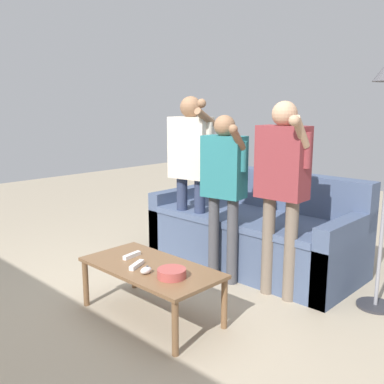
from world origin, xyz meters
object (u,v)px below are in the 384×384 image
(player_left, at_px, (191,160))
(player_right, at_px, (282,177))
(game_remote_wand_near, at_px, (132,255))
(coffee_table, at_px, (151,272))
(player_center, at_px, (224,179))
(game_remote_wand_far, at_px, (137,265))
(game_remote_nunchuk, at_px, (146,270))
(couch, at_px, (255,232))
(snack_bowl, at_px, (172,273))

(player_left, relative_size, player_right, 1.03)
(player_right, bearing_deg, game_remote_wand_near, -128.19)
(coffee_table, height_order, player_center, player_center)
(player_left, distance_m, game_remote_wand_far, 1.36)
(game_remote_nunchuk, distance_m, player_right, 1.25)
(game_remote_wand_near, bearing_deg, couch, 84.50)
(coffee_table, height_order, game_remote_wand_far, game_remote_wand_far)
(player_left, bearing_deg, player_center, -15.88)
(game_remote_nunchuk, height_order, game_remote_wand_near, game_remote_nunchuk)
(game_remote_wand_far, bearing_deg, player_left, 115.67)
(player_left, bearing_deg, couch, 39.38)
(player_center, bearing_deg, player_left, 164.12)
(game_remote_wand_near, height_order, game_remote_wand_far, same)
(snack_bowl, xyz_separation_m, player_center, (-0.31, 0.90, 0.49))
(coffee_table, distance_m, snack_bowl, 0.28)
(coffee_table, bearing_deg, player_center, 93.32)
(player_center, relative_size, player_right, 0.93)
(couch, bearing_deg, game_remote_wand_far, -88.10)
(coffee_table, relative_size, game_remote_wand_near, 6.36)
(game_remote_wand_near, bearing_deg, snack_bowl, -6.92)
(coffee_table, xyz_separation_m, player_left, (-0.58, 1.01, 0.66))
(couch, relative_size, player_center, 1.39)
(player_left, bearing_deg, game_remote_wand_far, -64.33)
(couch, distance_m, game_remote_wand_near, 1.40)
(couch, bearing_deg, game_remote_nunchuk, -82.77)
(game_remote_nunchuk, bearing_deg, coffee_table, 126.93)
(couch, relative_size, game_remote_wand_far, 12.10)
(couch, xyz_separation_m, game_remote_nunchuk, (0.19, -1.52, 0.10))
(couch, xyz_separation_m, game_remote_wand_far, (0.05, -1.49, 0.09))
(player_center, height_order, player_right, player_right)
(game_remote_nunchuk, distance_m, player_left, 1.44)
(game_remote_nunchuk, xyz_separation_m, player_left, (-0.67, 1.13, 0.60))
(snack_bowl, height_order, game_remote_nunchuk, snack_bowl)
(game_remote_nunchuk, xyz_separation_m, game_remote_wand_near, (-0.33, 0.14, -0.01))
(snack_bowl, xyz_separation_m, player_left, (-0.85, 1.06, 0.59))
(coffee_table, bearing_deg, game_remote_nunchuk, -53.07)
(couch, bearing_deg, coffee_table, -85.73)
(couch, xyz_separation_m, coffee_table, (0.11, -1.41, 0.03))
(game_remote_nunchuk, height_order, player_center, player_center)
(couch, relative_size, game_remote_nunchuk, 22.75)
(game_remote_nunchuk, bearing_deg, player_left, 120.67)
(player_left, relative_size, game_remote_wand_far, 9.67)
(player_left, relative_size, player_center, 1.11)
(game_remote_nunchuk, xyz_separation_m, player_right, (0.39, 1.04, 0.56))
(game_remote_nunchuk, xyz_separation_m, player_center, (-0.14, 0.98, 0.49))
(player_center, bearing_deg, game_remote_nunchuk, -81.97)
(player_right, bearing_deg, player_left, 175.28)
(snack_bowl, xyz_separation_m, game_remote_nunchuk, (-0.17, -0.08, -0.01))
(player_right, distance_m, game_remote_wand_near, 1.29)
(snack_bowl, height_order, player_right, player_right)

